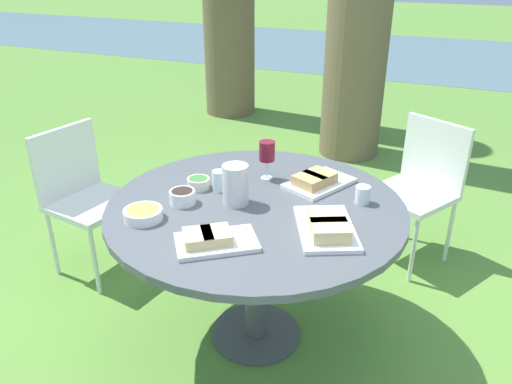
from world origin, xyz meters
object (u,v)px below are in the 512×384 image
at_px(chair_near_right, 83,189).
at_px(water_pitcher, 236,185).
at_px(chair_near_left, 420,181).
at_px(wine_glass, 267,152).
at_px(dining_table, 256,222).

bearing_deg(chair_near_right, water_pitcher, -10.83).
distance_m(chair_near_left, wine_glass, 1.15).
bearing_deg(chair_near_right, dining_table, -8.69).
relative_size(dining_table, wine_glass, 6.88).
distance_m(chair_near_left, chair_near_right, 2.06).
bearing_deg(chair_near_right, chair_near_left, 27.26).
bearing_deg(water_pitcher, chair_near_right, 169.17).
bearing_deg(dining_table, chair_near_right, 171.31).
distance_m(dining_table, water_pitcher, 0.21).
relative_size(dining_table, water_pitcher, 7.33).
bearing_deg(chair_near_left, dining_table, -118.67).
xyz_separation_m(chair_near_right, wine_glass, (1.15, 0.10, 0.38)).
bearing_deg(wine_glass, chair_near_right, -175.22).
bearing_deg(chair_near_left, water_pitcher, -121.31).
bearing_deg(chair_near_left, chair_near_right, -152.74).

